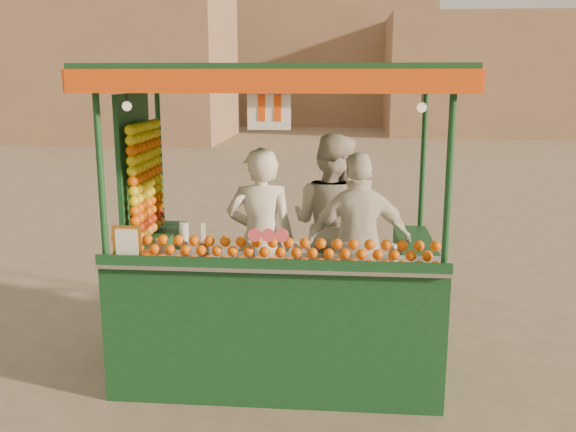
# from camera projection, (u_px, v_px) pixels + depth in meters

# --- Properties ---
(ground) EXTENTS (90.00, 90.00, 0.00)m
(ground) POSITION_uv_depth(u_px,v_px,m) (261.00, 370.00, 5.60)
(ground) COLOR #6E5F4E
(ground) RESTS_ON ground
(building_left) EXTENTS (10.00, 6.00, 6.00)m
(building_left) POSITION_uv_depth(u_px,v_px,m) (100.00, 62.00, 25.17)
(building_left) COLOR #907052
(building_left) RESTS_ON ground
(building_right) EXTENTS (9.00, 6.00, 5.00)m
(building_right) POSITION_uv_depth(u_px,v_px,m) (491.00, 75.00, 27.78)
(building_right) COLOR #907052
(building_right) RESTS_ON ground
(building_center) EXTENTS (14.00, 7.00, 7.00)m
(building_center) POSITION_uv_depth(u_px,v_px,m) (296.00, 56.00, 34.18)
(building_center) COLOR #907052
(building_center) RESTS_ON ground
(juice_cart) EXTENTS (2.89, 1.87, 2.62)m
(juice_cart) POSITION_uv_depth(u_px,v_px,m) (271.00, 277.00, 5.44)
(juice_cart) COLOR #0F3A1A
(juice_cart) RESTS_ON ground
(vendor_left) EXTENTS (0.63, 0.45, 1.63)m
(vendor_left) POSITION_uv_depth(u_px,v_px,m) (261.00, 240.00, 5.60)
(vendor_left) COLOR silver
(vendor_left) RESTS_ON ground
(vendor_middle) EXTENTS (1.04, 0.96, 1.71)m
(vendor_middle) POSITION_uv_depth(u_px,v_px,m) (331.00, 224.00, 6.02)
(vendor_middle) COLOR beige
(vendor_middle) RESTS_ON ground
(vendor_right) EXTENTS (1.00, 0.57, 1.60)m
(vendor_right) POSITION_uv_depth(u_px,v_px,m) (359.00, 244.00, 5.52)
(vendor_right) COLOR silver
(vendor_right) RESTS_ON ground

